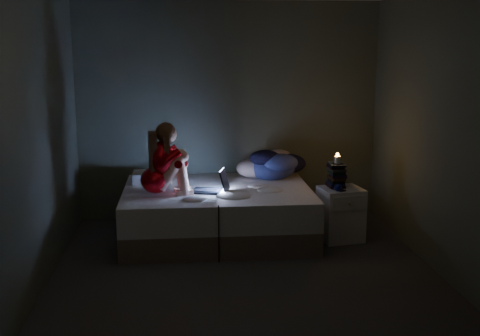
{
  "coord_description": "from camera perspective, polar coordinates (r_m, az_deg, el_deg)",
  "views": [
    {
      "loc": [
        -0.55,
        -5.18,
        2.12
      ],
      "look_at": [
        0.05,
        1.0,
        0.8
      ],
      "focal_mm": 44.42,
      "sensor_mm": 36.0,
      "label": 1
    }
  ],
  "objects": [
    {
      "name": "bed",
      "position": [
        6.56,
        -2.19,
        -4.32
      ],
      "size": [
        2.03,
        1.52,
        0.56
      ],
      "primitive_type": null,
      "color": "#B7B4AF",
      "rests_on": "ground"
    },
    {
      "name": "wall_left",
      "position": [
        5.4,
        -18.99,
        2.6
      ],
      "size": [
        0.02,
        3.8,
        2.6
      ],
      "primitive_type": "cube",
      "color": "#49503E",
      "rests_on": "ground"
    },
    {
      "name": "candle",
      "position": [
        6.48,
        9.34,
        0.88
      ],
      "size": [
        0.07,
        0.07,
        0.08
      ],
      "primitive_type": "cylinder",
      "color": "beige",
      "rests_on": "book_stack"
    },
    {
      "name": "book_stack",
      "position": [
        6.51,
        9.29,
        -0.63
      ],
      "size": [
        0.19,
        0.25,
        0.27
      ],
      "primitive_type": null,
      "color": "black",
      "rests_on": "nightstand"
    },
    {
      "name": "pillow",
      "position": [
        6.81,
        -8.4,
        -0.88
      ],
      "size": [
        0.43,
        0.3,
        0.12
      ],
      "primitive_type": "cube",
      "color": "silver",
      "rests_on": "bed"
    },
    {
      "name": "wall_front",
      "position": [
        3.42,
        3.87,
        -1.9
      ],
      "size": [
        3.6,
        0.02,
        2.6
      ],
      "primitive_type": "cube",
      "color": "#49503E",
      "rests_on": "ground"
    },
    {
      "name": "wall_back",
      "position": [
        7.16,
        -1.11,
        5.42
      ],
      "size": [
        3.6,
        0.02,
        2.6
      ],
      "primitive_type": "cube",
      "color": "#49503E",
      "rests_on": "ground"
    },
    {
      "name": "blue_orb",
      "position": [
        6.35,
        9.18,
        -1.84
      ],
      "size": [
        0.08,
        0.08,
        0.08
      ],
      "primitive_type": "sphere",
      "color": "#09104F",
      "rests_on": "nightstand"
    },
    {
      "name": "nightstand",
      "position": [
        6.56,
        9.63,
        -4.38
      ],
      "size": [
        0.49,
        0.45,
        0.58
      ],
      "primitive_type": "cube",
      "rotation": [
        0.0,
        0.0,
        0.17
      ],
      "color": "silver",
      "rests_on": "ground"
    },
    {
      "name": "clothes_pile",
      "position": [
        6.96,
        3.02,
        0.49
      ],
      "size": [
        0.69,
        0.6,
        0.36
      ],
      "primitive_type": null,
      "rotation": [
        0.0,
        0.0,
        0.24
      ],
      "color": "navy",
      "rests_on": "bed"
    },
    {
      "name": "phone",
      "position": [
        6.4,
        9.35,
        -2.06
      ],
      "size": [
        0.11,
        0.15,
        0.01
      ],
      "primitive_type": "cube",
      "rotation": [
        0.0,
        0.0,
        0.29
      ],
      "color": "black",
      "rests_on": "nightstand"
    },
    {
      "name": "woman",
      "position": [
        6.17,
        -8.18,
        0.84
      ],
      "size": [
        0.51,
        0.37,
        0.77
      ],
      "primitive_type": null,
      "rotation": [
        0.0,
        0.0,
        0.14
      ],
      "color": "#9B000A",
      "rests_on": "bed"
    },
    {
      "name": "floor",
      "position": [
        5.63,
        0.48,
        -10.23
      ],
      "size": [
        3.6,
        3.8,
        0.02
      ],
      "primitive_type": "cube",
      "color": "#3D3B3A",
      "rests_on": "ground"
    },
    {
      "name": "laptop",
      "position": [
        6.3,
        -2.92,
        -1.16
      ],
      "size": [
        0.43,
        0.35,
        0.26
      ],
      "primitive_type": null,
      "rotation": [
        0.0,
        0.0,
        -0.25
      ],
      "color": "black",
      "rests_on": "bed"
    },
    {
      "name": "wall_right",
      "position": [
        5.75,
        18.76,
        3.16
      ],
      "size": [
        0.02,
        3.8,
        2.6
      ],
      "primitive_type": "cube",
      "color": "#49503E",
      "rests_on": "ground"
    }
  ]
}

